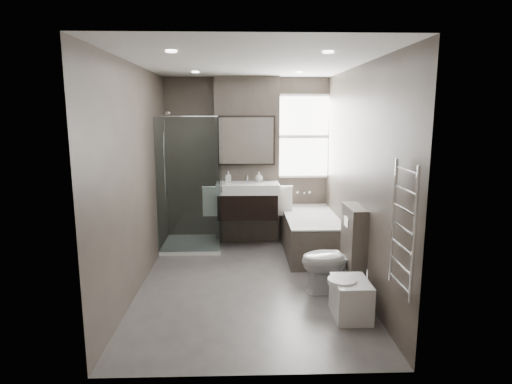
{
  "coord_description": "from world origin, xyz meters",
  "views": [
    {
      "loc": [
        -0.08,
        -4.97,
        2.06
      ],
      "look_at": [
        0.09,
        0.15,
        1.1
      ],
      "focal_mm": 30.0,
      "sensor_mm": 36.0,
      "label": 1
    }
  ],
  "objects_px": {
    "bathtub": "(310,232)",
    "toilet": "(333,260)",
    "bidet": "(350,298)",
    "vanity": "(248,200)"
  },
  "relations": [
    {
      "from": "bathtub",
      "to": "toilet",
      "type": "bearing_deg",
      "value": -88.15
    },
    {
      "from": "toilet",
      "to": "bidet",
      "type": "relative_size",
      "value": 1.49
    },
    {
      "from": "vanity",
      "to": "bathtub",
      "type": "relative_size",
      "value": 0.59
    },
    {
      "from": "vanity",
      "to": "bathtub",
      "type": "xyz_separation_m",
      "value": [
        0.92,
        -0.33,
        -0.43
      ]
    },
    {
      "from": "toilet",
      "to": "bidet",
      "type": "distance_m",
      "value": 0.67
    },
    {
      "from": "toilet",
      "to": "bidet",
      "type": "bearing_deg",
      "value": -3.32
    },
    {
      "from": "bathtub",
      "to": "toilet",
      "type": "xyz_separation_m",
      "value": [
        0.05,
        -1.39,
        0.06
      ]
    },
    {
      "from": "vanity",
      "to": "bidet",
      "type": "bearing_deg",
      "value": -66.75
    },
    {
      "from": "bathtub",
      "to": "toilet",
      "type": "relative_size",
      "value": 2.12
    },
    {
      "from": "toilet",
      "to": "bidet",
      "type": "height_order",
      "value": "toilet"
    }
  ]
}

